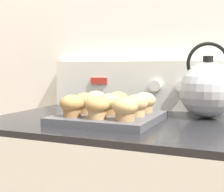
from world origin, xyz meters
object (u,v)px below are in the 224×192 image
muffin_r1_c2 (136,105)px  muffin_r2_c0 (96,100)px  muffin_r0_c0 (72,105)px  muffin_r1_c0 (85,102)px  muffin_r0_c2 (125,108)px  tea_kettle (208,89)px  muffin_r2_c2 (145,102)px  muffin_pan (109,118)px  muffin_r1_c1 (109,104)px  muffin_r2_c1 (119,101)px  muffin_r0_c1 (97,107)px

muffin_r1_c2 → muffin_r2_c0: same height
muffin_r0_c0 → muffin_r1_c0: size_ratio=1.00×
muffin_r0_c2 → tea_kettle: size_ratio=0.28×
muffin_r2_c2 → tea_kettle: (0.18, 0.11, 0.04)m
muffin_r1_c0 → muffin_r2_c0: 0.09m
muffin_r0_c2 → muffin_r2_c0: size_ratio=1.00×
muffin_r1_c0 → muffin_pan: bearing=1.1°
muffin_r1_c1 → muffin_r2_c1: (-0.00, 0.09, 0.00)m
muffin_r0_c1 → muffin_r1_c0: 0.12m
muffin_r0_c0 → muffin_r2_c0: same height
muffin_r0_c2 → muffin_r1_c1: size_ratio=1.00×
muffin_r0_c1 → tea_kettle: 0.39m
muffin_pan → muffin_r2_c2: size_ratio=4.18×
muffin_r2_c2 → muffin_r0_c1: bearing=-116.2°
muffin_r1_c0 → muffin_r1_c1: (0.09, 0.00, 0.00)m
muffin_r0_c0 → muffin_r2_c0: (-0.00, 0.17, 0.00)m
muffin_r1_c0 → muffin_r1_c2: (0.17, -0.00, 0.00)m
muffin_r2_c2 → muffin_r1_c0: bearing=-153.0°
muffin_r0_c1 → tea_kettle: size_ratio=0.28×
muffin_r1_c1 → muffin_r2_c0: 0.12m
muffin_r0_c1 → muffin_r1_c1: same height
muffin_pan → tea_kettle: bearing=35.1°
muffin_pan → muffin_r0_c0: muffin_r0_c0 is taller
muffin_r0_c0 → muffin_r1_c1: bearing=44.1°
muffin_r0_c0 → muffin_r1_c0: same height
muffin_r0_c1 → muffin_r1_c0: bearing=134.6°
muffin_r1_c1 → muffin_r2_c2: size_ratio=1.00×
muffin_r1_c2 → tea_kettle: tea_kettle is taller
muffin_r0_c2 → muffin_r2_c2: 0.18m
muffin_r0_c0 → muffin_r0_c1: bearing=-3.0°
muffin_r1_c1 → muffin_r0_c2: bearing=-46.0°
muffin_r1_c0 → muffin_r0_c0: bearing=-89.5°
muffin_r2_c1 → muffin_pan: bearing=-89.4°
muffin_r1_c0 → tea_kettle: size_ratio=0.28×
muffin_r1_c1 → muffin_pan: bearing=138.7°
muffin_r2_c1 → muffin_r2_c2: (0.09, -0.00, 0.00)m
muffin_r0_c1 → muffin_r0_c2: size_ratio=1.00×
muffin_r2_c1 → muffin_r2_c2: same height
muffin_r0_c2 → muffin_r2_c1: 0.20m
muffin_r0_c0 → muffin_r2_c1: size_ratio=1.00×
muffin_pan → muffin_r0_c1: 0.10m
muffin_r1_c1 → muffin_r2_c1: same height
muffin_r1_c1 → muffin_r2_c0: size_ratio=1.00×
muffin_r0_c2 → muffin_r2_c1: same height
muffin_r0_c1 → muffin_r1_c2: 0.12m
muffin_r0_c2 → tea_kettle: bearing=56.4°
muffin_r0_c0 → muffin_r0_c2: bearing=-1.5°
muffin_r0_c0 → muffin_r2_c0: bearing=91.3°
muffin_r0_c0 → muffin_r2_c2: bearing=44.8°
muffin_r0_c2 → muffin_r2_c1: (-0.09, 0.18, 0.00)m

